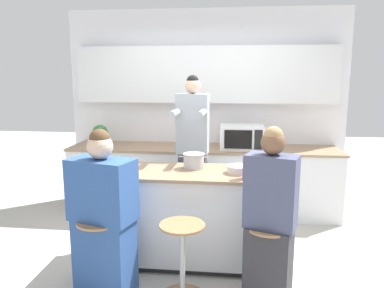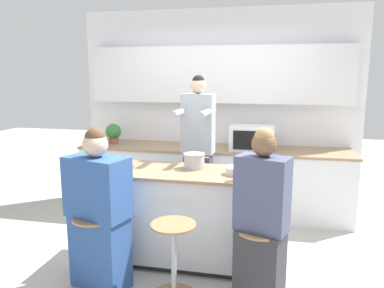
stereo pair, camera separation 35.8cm
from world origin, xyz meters
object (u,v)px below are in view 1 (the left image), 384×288
at_px(person_wrapped_blanket, 103,218).
at_px(cooking_pot, 194,161).
at_px(juice_carton, 246,167).
at_px(fruit_bowl, 238,169).
at_px(person_seated_near, 270,225).
at_px(potted_plant, 100,134).
at_px(bar_stool_rightmost, 268,261).
at_px(bar_stool_leftmost, 101,254).
at_px(person_cooking, 193,157).
at_px(kitchen_island, 191,216).
at_px(coffee_cup_near, 127,168).
at_px(microwave, 242,137).
at_px(bar_stool_center, 182,258).

distance_m(person_wrapped_blanket, cooking_pot, 1.05).
height_order(cooking_pot, juice_carton, juice_carton).
xyz_separation_m(fruit_bowl, juice_carton, (0.07, -0.18, 0.07)).
height_order(person_seated_near, potted_plant, person_seated_near).
bearing_deg(bar_stool_rightmost, cooking_pot, 133.29).
relative_size(cooking_pot, fruit_bowl, 1.39).
relative_size(person_wrapped_blanket, juice_carton, 6.40).
bearing_deg(bar_stool_leftmost, person_cooking, 64.35).
relative_size(juice_carton, potted_plant, 0.80).
distance_m(bar_stool_rightmost, fruit_bowl, 0.87).
distance_m(kitchen_island, coffee_cup_near, 0.78).
xyz_separation_m(cooking_pot, fruit_bowl, (0.43, -0.14, -0.04)).
xyz_separation_m(juice_carton, potted_plant, (-1.91, 1.60, 0.01)).
height_order(juice_carton, potted_plant, potted_plant).
relative_size(person_cooking, person_seated_near, 1.26).
height_order(kitchen_island, coffee_cup_near, coffee_cup_near).
bearing_deg(person_seated_near, cooking_pot, 152.11).
bearing_deg(person_cooking, person_seated_near, -57.13).
relative_size(kitchen_island, microwave, 3.12).
height_order(person_cooking, cooking_pot, person_cooking).
distance_m(bar_stool_rightmost, person_cooking, 1.58).
bearing_deg(bar_stool_rightmost, coffee_cup_near, 159.14).
xyz_separation_m(bar_stool_center, cooking_pot, (0.01, 0.75, 0.64)).
relative_size(bar_stool_leftmost, bar_stool_center, 1.00).
bearing_deg(bar_stool_center, bar_stool_leftmost, 179.77).
relative_size(bar_stool_leftmost, potted_plant, 2.35).
relative_size(person_seated_near, coffee_cup_near, 12.38).
relative_size(cooking_pot, microwave, 0.55).
relative_size(bar_stool_leftmost, person_wrapped_blanket, 0.46).
bearing_deg(bar_stool_center, bar_stool_rightmost, 3.11).
relative_size(juice_carton, microwave, 0.40).
bearing_deg(person_wrapped_blanket, potted_plant, 126.78).
bearing_deg(person_seated_near, coffee_cup_near, 177.85).
relative_size(bar_stool_rightmost, coffee_cup_near, 5.54).
xyz_separation_m(bar_stool_leftmost, fruit_bowl, (1.13, 0.61, 0.60)).
height_order(bar_stool_center, person_cooking, person_cooking).
relative_size(bar_stool_leftmost, person_seated_near, 0.45).
bearing_deg(bar_stool_leftmost, person_seated_near, 0.99).
height_order(person_cooking, potted_plant, person_cooking).
height_order(person_cooking, juice_carton, person_cooking).
xyz_separation_m(bar_stool_leftmost, person_seated_near, (1.38, 0.02, 0.31)).
bearing_deg(person_wrapped_blanket, coffee_cup_near, 98.60).
bearing_deg(potted_plant, person_wrapped_blanket, -69.85).
xyz_separation_m(bar_stool_leftmost, person_wrapped_blanket, (0.03, 0.02, 0.30)).
bearing_deg(bar_stool_leftmost, fruit_bowl, 28.37).
bearing_deg(person_seated_near, microwave, 114.55).
distance_m(person_wrapped_blanket, juice_carton, 1.30).
bearing_deg(juice_carton, person_cooking, 123.12).
xyz_separation_m(bar_stool_center, microwave, (0.50, 1.99, 0.68)).
bearing_deg(person_wrapped_blanket, bar_stool_rightmost, 17.09).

